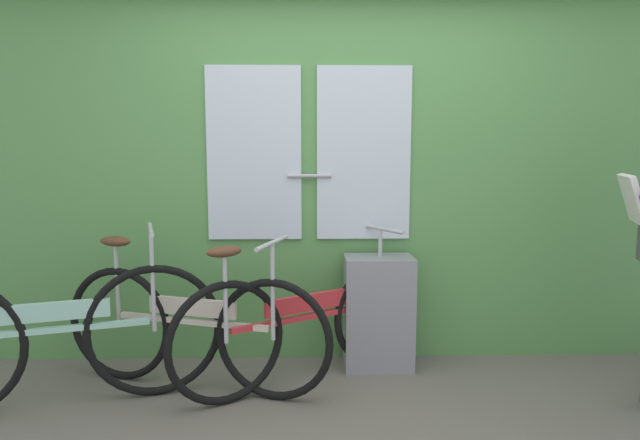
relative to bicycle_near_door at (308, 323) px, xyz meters
The scene contains 5 objects.
train_door_wall 1.00m from the bicycle_near_door, 65.06° to the left, with size 5.38×0.28×2.38m.
bicycle_near_door is the anchor object (origin of this frame).
bicycle_leaning_behind 0.67m from the bicycle_near_door, behind, with size 1.61×0.64×0.90m.
bicycle_by_pole 1.39m from the bicycle_near_door, 167.73° to the right, with size 1.71×0.63×0.96m.
trash_bin_by_wall 0.50m from the bicycle_near_door, 27.23° to the left, with size 0.43×0.28×0.72m, color gray.
Camera 1 is at (-0.23, -2.35, 1.41)m, focal length 31.68 mm.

